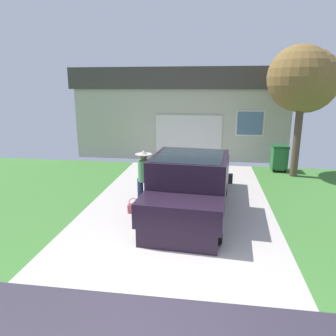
{
  "coord_description": "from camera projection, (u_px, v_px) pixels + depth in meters",
  "views": [
    {
      "loc": [
        0.87,
        -4.33,
        3.35
      ],
      "look_at": [
        -0.23,
        3.39,
        1.29
      ],
      "focal_mm": 33.27,
      "sensor_mm": 36.0,
      "label": 1
    }
  ],
  "objects": [
    {
      "name": "house_with_garage",
      "position": [
        185.0,
        110.0,
        16.72
      ],
      "size": [
        10.18,
        5.98,
        4.17
      ],
      "color": "#B5B29B",
      "rests_on": "ground"
    },
    {
      "name": "person_with_hat",
      "position": [
        144.0,
        177.0,
        8.56
      ],
      "size": [
        0.46,
        0.46,
        1.68
      ],
      "rotation": [
        0.0,
        0.0,
        -0.69
      ],
      "color": "navy",
      "rests_on": "ground"
    },
    {
      "name": "handbag",
      "position": [
        134.0,
        208.0,
        8.49
      ],
      "size": [
        0.29,
        0.2,
        0.42
      ],
      "color": "#B24C56",
      "rests_on": "ground"
    },
    {
      "name": "wheeled_trash_bin",
      "position": [
        279.0,
        157.0,
        12.58
      ],
      "size": [
        0.6,
        0.72,
        1.06
      ],
      "color": "#286B38",
      "rests_on": "ground"
    },
    {
      "name": "pickup_truck",
      "position": [
        191.0,
        187.0,
        8.3
      ],
      "size": [
        2.24,
        5.19,
        1.64
      ],
      "rotation": [
        0.0,
        0.0,
        3.07
      ],
      "color": "black",
      "rests_on": "ground"
    },
    {
      "name": "front_yard_tree",
      "position": [
        302.0,
        79.0,
        11.22
      ],
      "size": [
        2.59,
        2.53,
        4.79
      ],
      "color": "brown",
      "rests_on": "ground"
    }
  ]
}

